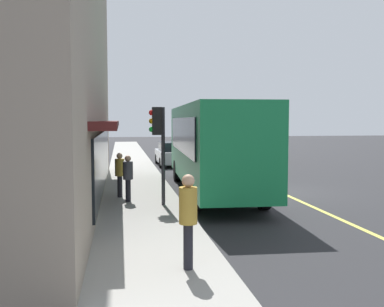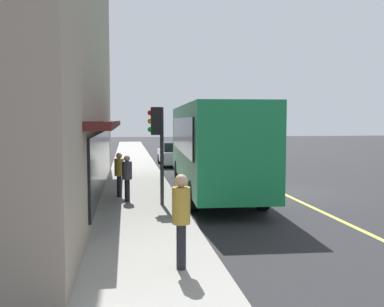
{
  "view_description": "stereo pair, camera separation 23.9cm",
  "coord_description": "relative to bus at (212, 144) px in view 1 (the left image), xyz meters",
  "views": [
    {
      "loc": [
        -16.94,
        6.4,
        2.93
      ],
      "look_at": [
        0.18,
        3.58,
        1.6
      ],
      "focal_mm": 40.81,
      "sensor_mm": 36.0,
      "label": 1
    },
    {
      "loc": [
        -16.98,
        6.16,
        2.93
      ],
      "look_at": [
        0.18,
        3.58,
        1.6
      ],
      "focal_mm": 40.81,
      "sensor_mm": 36.0,
      "label": 2
    }
  ],
  "objects": [
    {
      "name": "ground",
      "position": [
        -0.22,
        -2.75,
        -1.99
      ],
      "size": [
        120.0,
        120.0,
        0.0
      ],
      "primitive_type": "plane",
      "color": "#28282B"
    },
    {
      "name": "car_yellow",
      "position": [
        13.67,
        -5.8,
        -1.24
      ],
      "size": [
        4.37,
        2.01,
        1.52
      ],
      "color": "yellow",
      "rests_on": "ground"
    },
    {
      "name": "car_silver",
      "position": [
        10.84,
        0.38,
        -1.24
      ],
      "size": [
        4.31,
        1.89,
        1.52
      ],
      "color": "#B7BABF",
      "rests_on": "ground"
    },
    {
      "name": "lane_centre_stripe",
      "position": [
        -0.22,
        -2.75,
        -1.98
      ],
      "size": [
        36.0,
        0.16,
        0.01
      ],
      "primitive_type": "cube",
      "color": "#D8D14C",
      "rests_on": "ground"
    },
    {
      "name": "pedestrian_by_curb",
      "position": [
        -1.35,
        3.68,
        -0.88
      ],
      "size": [
        0.34,
        0.34,
        1.61
      ],
      "color": "black",
      "rests_on": "sidewalk"
    },
    {
      "name": "pedestrian_near_storefront",
      "position": [
        -9.29,
        2.42,
        -0.76
      ],
      "size": [
        0.34,
        0.34,
        1.78
      ],
      "color": "black",
      "rests_on": "sidewalk"
    },
    {
      "name": "traffic_light",
      "position": [
        -3.0,
        2.43,
        0.55
      ],
      "size": [
        0.3,
        0.52,
        3.2
      ],
      "color": "#2D2D33",
      "rests_on": "sidewalk"
    },
    {
      "name": "pedestrian_at_corner",
      "position": [
        -2.27,
        3.41,
        -0.89
      ],
      "size": [
        0.34,
        0.34,
        1.59
      ],
      "color": "black",
      "rests_on": "sidewalk"
    },
    {
      "name": "sidewalk",
      "position": [
        -0.22,
        2.95,
        -1.91
      ],
      "size": [
        80.0,
        2.72,
        0.15
      ],
      "primitive_type": "cube",
      "color": "#9E9B93",
      "rests_on": "ground"
    },
    {
      "name": "bus",
      "position": [
        0.0,
        0.0,
        0.0
      ],
      "size": [
        11.23,
        3.01,
        3.5
      ],
      "color": "#197F47",
      "rests_on": "ground"
    }
  ]
}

